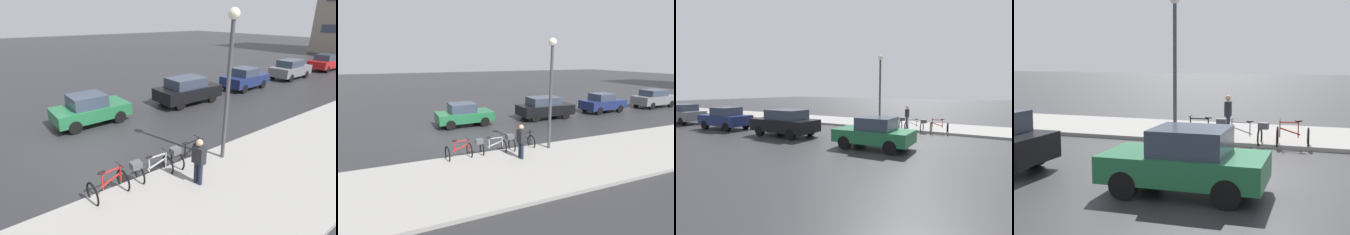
{
  "view_description": "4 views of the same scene",
  "coord_description": "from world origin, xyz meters",
  "views": [
    {
      "loc": [
        10.14,
        -3.05,
        5.11
      ],
      "look_at": [
        1.72,
        3.09,
        1.08
      ],
      "focal_mm": 28.0,
      "sensor_mm": 36.0,
      "label": 1
    },
    {
      "loc": [
        14.83,
        -3.0,
        4.5
      ],
      "look_at": [
        0.4,
        3.1,
        0.92
      ],
      "focal_mm": 28.0,
      "sensor_mm": 36.0,
      "label": 2
    },
    {
      "loc": [
        -13.71,
        -4.19,
        2.83
      ],
      "look_at": [
        -0.02,
        4.23,
        1.14
      ],
      "focal_mm": 28.0,
      "sensor_mm": 36.0,
      "label": 3
    },
    {
      "loc": [
        -12.13,
        -2.16,
        3.12
      ],
      "look_at": [
        -0.69,
        1.76,
        1.53
      ],
      "focal_mm": 50.0,
      "sensor_mm": 36.0,
      "label": 4
    }
  ],
  "objects": [
    {
      "name": "bicycle_nearest",
      "position": [
        3.85,
        -0.65,
        0.41
      ],
      "size": [
        0.84,
        1.14,
        0.99
      ],
      "color": "black",
      "rests_on": "ground"
    },
    {
      "name": "car_black",
      "position": [
        -1.97,
        7.28,
        0.83
      ],
      "size": [
        1.96,
        4.15,
        1.63
      ],
      "color": "black",
      "rests_on": "ground"
    },
    {
      "name": "car_grey",
      "position": [
        -2.05,
        19.12,
        0.83
      ],
      "size": [
        1.92,
        4.24,
        1.63
      ],
      "color": "slate",
      "rests_on": "ground"
    },
    {
      "name": "car_navy",
      "position": [
        -2.13,
        13.04,
        0.79
      ],
      "size": [
        2.03,
        3.84,
        1.59
      ],
      "color": "navy",
      "rests_on": "ground"
    },
    {
      "name": "pedestrian",
      "position": [
        5.0,
        1.88,
        0.95
      ],
      "size": [
        0.42,
        0.28,
        1.68
      ],
      "color": "#1E2333",
      "rests_on": "ground"
    },
    {
      "name": "sidewalk_kerb",
      "position": [
        6.0,
        10.0,
        0.07
      ],
      "size": [
        4.8,
        60.0,
        0.14
      ],
      "primitive_type": "cube",
      "color": "gray",
      "rests_on": "ground"
    },
    {
      "name": "bicycle_third",
      "position": [
        3.82,
        2.36,
        0.5
      ],
      "size": [
        0.8,
        1.45,
        0.99
      ],
      "color": "black",
      "rests_on": "ground"
    },
    {
      "name": "streetlamp",
      "position": [
        4.3,
        3.75,
        3.46
      ],
      "size": [
        0.38,
        0.38,
        5.38
      ],
      "color": "#424247",
      "rests_on": "ground"
    },
    {
      "name": "bicycle_second",
      "position": [
        3.81,
        0.84,
        0.48
      ],
      "size": [
        0.75,
        1.42,
        0.93
      ],
      "color": "black",
      "rests_on": "ground"
    },
    {
      "name": "car_green",
      "position": [
        -2.27,
        1.12,
        0.76
      ],
      "size": [
        1.99,
        3.76,
        1.53
      ],
      "color": "#1E6038",
      "rests_on": "ground"
    },
    {
      "name": "ground_plane",
      "position": [
        0.0,
        0.0,
        0.0
      ],
      "size": [
        140.0,
        140.0,
        0.0
      ],
      "primitive_type": "plane",
      "color": "#28282B"
    }
  ]
}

